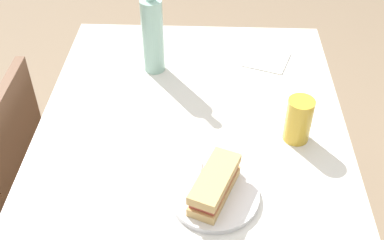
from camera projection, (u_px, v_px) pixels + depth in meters
dining_table at (192, 153)px, 1.48m from camera, size 1.14×0.90×0.76m
plate_near at (214, 196)px, 1.20m from camera, size 0.22×0.22×0.01m
baguette_sandwich_near at (215, 184)px, 1.17m from camera, size 0.20×0.13×0.07m
knife_near at (195, 190)px, 1.20m from camera, size 0.18×0.03×0.01m
water_bottle at (153, 34)px, 1.54m from camera, size 0.07×0.07×0.33m
beer_glass at (299, 120)px, 1.32m from camera, size 0.07×0.07×0.13m
paper_napkin at (267, 59)px, 1.66m from camera, size 0.18×0.18×0.00m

